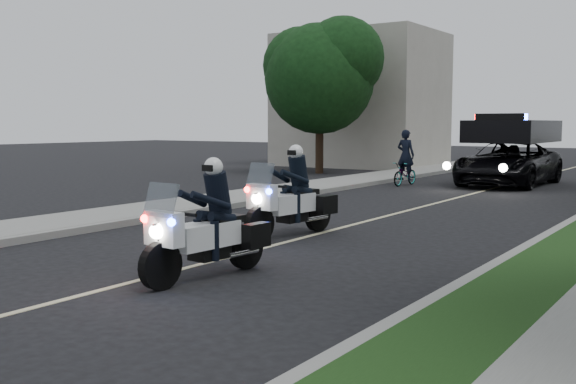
% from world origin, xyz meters
% --- Properties ---
extents(ground, '(120.00, 120.00, 0.00)m').
position_xyz_m(ground, '(0.00, 0.00, 0.00)').
color(ground, black).
rests_on(ground, ground).
extents(curb_left, '(0.20, 60.00, 0.15)m').
position_xyz_m(curb_left, '(-4.10, 10.00, 0.07)').
color(curb_left, gray).
rests_on(curb_left, ground).
extents(sidewalk_left, '(2.00, 60.00, 0.16)m').
position_xyz_m(sidewalk_left, '(-5.20, 10.00, 0.08)').
color(sidewalk_left, gray).
rests_on(sidewalk_left, ground).
extents(building_far, '(8.00, 6.00, 7.00)m').
position_xyz_m(building_far, '(-10.00, 26.00, 3.50)').
color(building_far, '#A8A396').
rests_on(building_far, ground).
extents(lane_marking, '(0.12, 50.00, 0.01)m').
position_xyz_m(lane_marking, '(0.00, 10.00, 0.00)').
color(lane_marking, '#BFB78C').
rests_on(lane_marking, ground).
extents(police_moto_left, '(1.01, 2.25, 1.85)m').
position_xyz_m(police_moto_left, '(-0.31, 4.88, 0.00)').
color(police_moto_left, silver).
rests_on(police_moto_left, ground).
extents(police_moto_right, '(0.89, 2.14, 1.78)m').
position_xyz_m(police_moto_right, '(0.72, 1.16, 0.00)').
color(police_moto_right, silver).
rests_on(police_moto_right, ground).
extents(police_suv, '(2.78, 5.82, 2.80)m').
position_xyz_m(police_suv, '(0.05, 18.69, 0.00)').
color(police_suv, black).
rests_on(police_suv, ground).
extents(bicycle, '(0.66, 1.65, 0.85)m').
position_xyz_m(bicycle, '(-3.03, 16.44, 0.00)').
color(bicycle, black).
rests_on(bicycle, ground).
extents(cyclist, '(0.70, 0.50, 1.84)m').
position_xyz_m(cyclist, '(-3.03, 16.44, 0.00)').
color(cyclist, black).
rests_on(cyclist, ground).
extents(tree_left_near, '(5.48, 5.48, 8.29)m').
position_xyz_m(tree_left_near, '(-8.76, 19.77, 0.00)').
color(tree_left_near, '#133914').
rests_on(tree_left_near, ground).
extents(tree_left_far, '(5.85, 5.85, 8.99)m').
position_xyz_m(tree_left_far, '(-9.34, 28.39, 0.00)').
color(tree_left_far, black).
rests_on(tree_left_far, ground).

